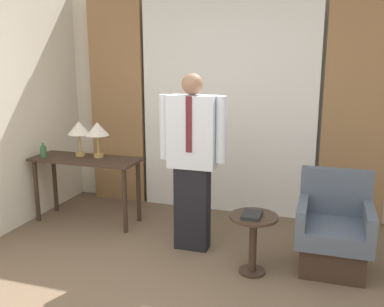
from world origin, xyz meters
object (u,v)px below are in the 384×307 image
at_px(bottle_near_edge, 43,152).
at_px(armchair, 333,234).
at_px(person, 192,157).
at_px(desk, 86,169).
at_px(table_lamp_left, 79,129).
at_px(side_table, 253,234).
at_px(table_lamp_right, 97,130).
at_px(book, 252,215).

bearing_deg(bottle_near_edge, armchair, -3.77).
bearing_deg(armchair, person, 179.31).
height_order(bottle_near_edge, armchair, bottle_near_edge).
distance_m(desk, armchair, 2.72).
height_order(desk, table_lamp_left, table_lamp_left).
height_order(person, side_table, person).
xyz_separation_m(desk, armchair, (2.68, -0.33, -0.30)).
bearing_deg(bottle_near_edge, table_lamp_right, 19.64).
bearing_deg(side_table, table_lamp_left, 161.25).
height_order(table_lamp_left, person, person).
height_order(table_lamp_right, bottle_near_edge, table_lamp_right).
distance_m(bottle_near_edge, side_table, 2.58).
relative_size(table_lamp_left, bottle_near_edge, 2.40).
height_order(table_lamp_left, bottle_near_edge, table_lamp_left).
height_order(bottle_near_edge, side_table, bottle_near_edge).
xyz_separation_m(table_lamp_right, side_table, (1.90, -0.72, -0.70)).
bearing_deg(person, table_lamp_right, 162.20).
bearing_deg(book, table_lamp_right, 158.21).
bearing_deg(side_table, table_lamp_right, 159.12).
height_order(table_lamp_left, table_lamp_right, same).
bearing_deg(armchair, book, -153.43).
relative_size(table_lamp_right, person, 0.23).
xyz_separation_m(bottle_near_edge, side_table, (2.48, -0.52, -0.46)).
xyz_separation_m(table_lamp_right, book, (1.89, -0.75, -0.51)).
distance_m(person, side_table, 0.93).
bearing_deg(armchair, side_table, -155.07).
relative_size(table_lamp_left, person, 0.23).
height_order(table_lamp_right, armchair, table_lamp_right).
xyz_separation_m(table_lamp_left, person, (1.48, -0.40, -0.13)).
distance_m(desk, side_table, 2.13).
relative_size(bottle_near_edge, armchair, 0.19).
bearing_deg(table_lamp_right, person, -17.80).
distance_m(desk, person, 1.43).
distance_m(table_lamp_left, table_lamp_right, 0.23).
bearing_deg(bottle_near_edge, person, -5.99).
distance_m(table_lamp_left, armchair, 2.93).
bearing_deg(table_lamp_right, table_lamp_left, 180.00).
bearing_deg(bottle_near_edge, side_table, -11.77).
xyz_separation_m(table_lamp_right, bottle_near_edge, (-0.58, -0.21, -0.24)).
distance_m(person, book, 0.83).
bearing_deg(person, book, -28.87).
bearing_deg(desk, bottle_near_edge, -165.26).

